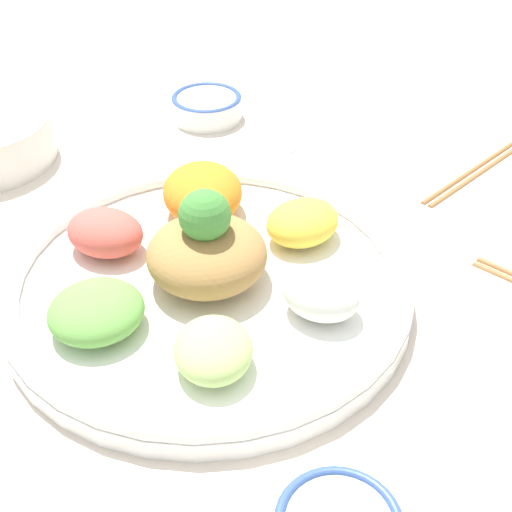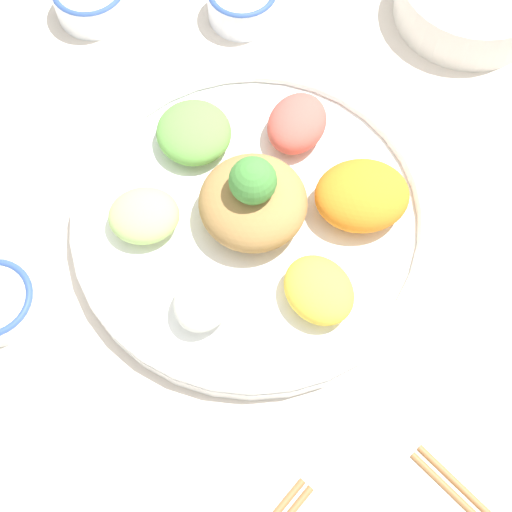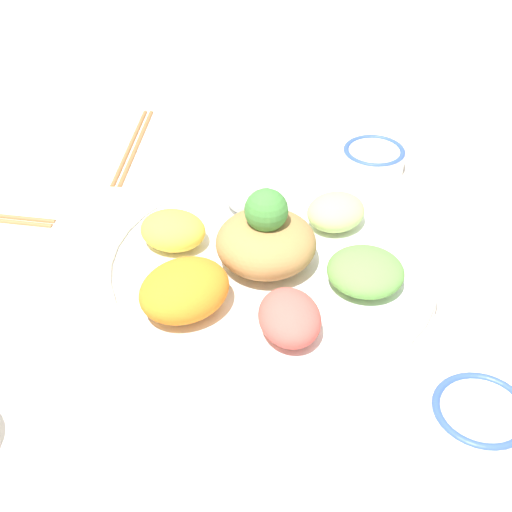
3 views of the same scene
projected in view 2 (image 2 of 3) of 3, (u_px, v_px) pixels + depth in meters
ground_plane at (217, 211)px, 0.79m from camera, size 2.40×2.40×0.00m
salad_platter at (256, 212)px, 0.76m from camera, size 0.39×0.39×0.12m
rice_bowl_plain at (242, 1)px, 0.89m from camera, size 0.09×0.09×0.05m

